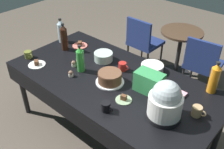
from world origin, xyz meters
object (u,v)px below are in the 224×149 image
Objects in this scene: soda_bottle_orange_juice at (214,78)px; coffee_mug_tan at (197,111)px; ceramic_snack_bowl at (152,68)px; cupcake_rose at (74,64)px; glass_salad_bowl at (103,57)px; soda_carton at (149,82)px; soda_bottle_lime_soda at (80,59)px; slow_cooker at (165,102)px; maroon_chair_right at (203,62)px; round_cafe_table at (180,45)px; dessert_plate_white at (37,64)px; coffee_mug_olive at (28,55)px; dessert_plate_sage at (124,99)px; cupcake_vanilla at (78,59)px; maroon_chair_left at (143,40)px; potluck_table at (112,83)px; soda_bottle_water at (61,31)px; frosted_layer_cake at (110,78)px; coffee_mug_black at (106,107)px; cupcake_berry at (71,74)px; dessert_plate_coral at (80,45)px; coffee_mug_red at (123,67)px; soda_bottle_cola at (64,38)px.

coffee_mug_tan is (0.05, -0.40, -0.11)m from soda_bottle_orange_juice.
cupcake_rose is (-0.69, -0.48, -0.01)m from ceramic_snack_bowl.
glass_salad_bowl is 0.71m from soda_carton.
slow_cooker is at bearing -1.66° from soda_bottle_lime_soda.
round_cafe_table is at bearing 153.82° from maroon_chair_right.
coffee_mug_olive reaches higher than dessert_plate_white.
glass_salad_bowl is at bearing 62.80° from cupcake_rose.
soda_bottle_orange_juice reaches higher than dessert_plate_sage.
soda_bottle_orange_juice is (1.35, 0.46, 0.12)m from cupcake_vanilla.
soda_bottle_lime_soda is at bearing -81.83° from maroon_chair_left.
maroon_chair_left is (0.24, 1.69, -0.27)m from dessert_plate_white.
cupcake_rose is at bearing 173.71° from dessert_plate_sage.
cupcake_rose is (-0.47, -0.10, 0.09)m from potluck_table.
soda_carton is at bearing -4.73° from soda_bottle_water.
coffee_mug_olive is 1.74m from maroon_chair_left.
frosted_layer_cake is 2.28× the size of coffee_mug_tan.
coffee_mug_black is (1.07, -0.04, 0.03)m from dessert_plate_white.
glass_salad_bowl is (-0.31, 0.21, 0.11)m from potluck_table.
cupcake_rose is 0.16m from soda_bottle_lime_soda.
round_cafe_table is (-0.35, 1.75, -0.27)m from dessert_plate_sage.
dessert_plate_white is 0.57× the size of soda_bottle_orange_juice.
soda_bottle_water reaches higher than coffee_mug_tan.
coffee_mug_black is at bearing -2.00° from dessert_plate_white.
soda_bottle_orange_juice is (0.15, 0.60, -0.01)m from slow_cooker.
soda_bottle_water is (-0.67, 0.44, 0.11)m from cupcake_berry.
dessert_plate_coral is 0.36m from cupcake_vanilla.
soda_bottle_lime_soda is at bearing -2.18° from cupcake_rose.
coffee_mug_tan is 0.91m from coffee_mug_red.
cupcake_berry is 0.26× the size of soda_carton.
soda_bottle_lime_soda reaches higher than cupcake_vanilla.
maroon_chair_left is (-0.58, 1.40, -0.32)m from frosted_layer_cake.
glass_salad_bowl is 0.46m from cupcake_berry.
coffee_mug_red is at bearing -162.52° from soda_bottle_orange_juice.
cupcake_berry is 0.22× the size of soda_bottle_lime_soda.
cupcake_vanilla is at bearing -161.36° from soda_bottle_orange_juice.
slow_cooker is at bearing -38.96° from soda_carton.
maroon_chair_left reaches higher than coffee_mug_red.
round_cafe_table is (0.71, 1.30, -0.27)m from dessert_plate_coral.
frosted_layer_cake is 1.48m from maroon_chair_right.
dessert_plate_white is at bearing -9.29° from coffee_mug_olive.
slow_cooker is 1.74m from soda_bottle_water.
dessert_plate_coral is at bearing 161.00° from potluck_table.
dessert_plate_coral is at bearing 164.68° from slow_cooker.
slow_cooker is 2.86× the size of coffee_mug_olive.
slow_cooker is at bearing -24.79° from coffee_mug_red.
soda_bottle_cola is 1.11× the size of soda_bottle_lime_soda.
soda_bottle_water is 1.30m from maroon_chair_left.
slow_cooker reaches higher than soda_bottle_cola.
cupcake_vanilla is at bearing -159.38° from coffee_mug_red.
ceramic_snack_bowl is 0.84m from cupcake_rose.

